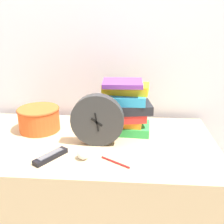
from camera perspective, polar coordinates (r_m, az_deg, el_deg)
The scene contains 8 objects.
wall_back at distance 1.50m, azimuth -3.53°, elevation 16.43°, with size 6.00×0.04×2.40m.
desk at distance 1.45m, azimuth -4.91°, elevation -19.52°, with size 1.20×0.63×0.75m.
desk_clock at distance 1.16m, azimuth -3.21°, elevation -1.83°, with size 0.24×0.05×0.24m.
book_stack at distance 1.29m, azimuth 2.86°, elevation 0.90°, with size 0.27×0.22×0.26m.
basket at distance 1.37m, azimuth -15.59°, elevation -1.27°, with size 0.21×0.21×0.12m.
tv_remote at distance 1.12m, azimuth -13.22°, elevation -9.35°, with size 0.12×0.15×0.02m.
crumpled_paper_ball at distance 1.08m, azimuth -6.28°, elevation -9.01°, with size 0.05×0.05×0.05m.
pen at distance 1.06m, azimuth 0.73°, elevation -10.86°, with size 0.12×0.08×0.01m.
Camera 1 is at (0.20, -0.78, 1.30)m, focal length 42.00 mm.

